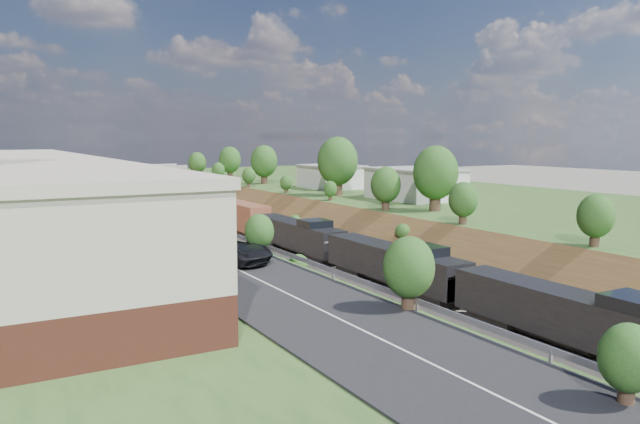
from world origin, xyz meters
The scene contains 15 objects.
platform_right centered at (33.00, 60.00, 2.50)m, with size 44.00×180.00×5.00m, color #2E5322.
embankment_left centered at (-11.00, 60.00, 0.00)m, with size 7.07×180.00×7.07m, color olive.
embankment_right centered at (11.00, 60.00, 0.00)m, with size 7.07×180.00×7.07m, color olive.
rail_left_track centered at (-2.60, 60.00, 0.09)m, with size 1.58×180.00×0.18m, color gray.
rail_right_track centered at (2.60, 60.00, 0.09)m, with size 1.58×180.00×0.18m, color gray.
road centered at (-15.50, 60.00, 5.05)m, with size 8.00×180.00×0.10m, color black.
guardrail centered at (-11.40, 59.80, 5.55)m, with size 0.10×171.00×0.70m.
commercial_building centered at (-28.00, 38.00, 8.51)m, with size 14.30×62.30×7.00m.
overpass centered at (0.00, 122.00, 4.92)m, with size 24.50×8.30×7.40m.
white_building_near centered at (23.50, 52.00, 7.00)m, with size 9.00×12.00×4.00m, color silver.
white_building_far centered at (23.00, 74.00, 6.80)m, with size 8.00×10.00×3.60m, color silver.
tree_right_large centered at (17.00, 40.00, 9.38)m, with size 5.25×5.25×7.61m.
tree_left_crest centered at (-11.80, 20.00, 7.04)m, with size 2.45×2.45×3.55m.
freight_train centered at (2.60, 63.00, 2.54)m, with size 2.99×120.50×4.55m.
suv centered at (-15.32, 23.10, 6.06)m, with size 3.17×6.87×1.91m, color black.
Camera 1 is at (-30.32, -16.28, 13.62)m, focal length 35.00 mm.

